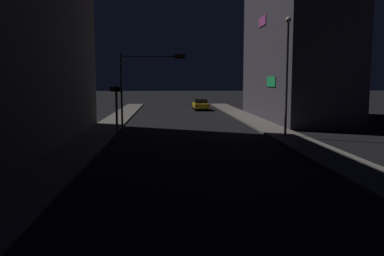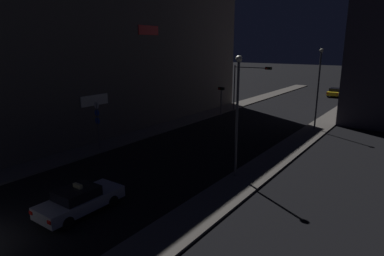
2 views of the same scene
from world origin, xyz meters
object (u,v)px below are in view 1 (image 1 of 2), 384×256
(far_car, at_px, (201,105))
(traffic_light_left_kerb, at_px, (116,100))
(street_lamp_far_block, at_px, (287,66))
(traffic_light_overhead, at_px, (145,75))

(far_car, relative_size, traffic_light_left_kerb, 1.27)
(far_car, bearing_deg, street_lamp_far_block, -81.73)
(traffic_light_overhead, relative_size, traffic_light_left_kerb, 1.69)
(traffic_light_overhead, distance_m, traffic_light_left_kerb, 4.17)
(traffic_light_left_kerb, xyz_separation_m, street_lamp_far_block, (11.58, -1.02, 2.28))
(traffic_light_left_kerb, bearing_deg, traffic_light_overhead, 61.16)
(traffic_light_overhead, bearing_deg, street_lamp_far_block, -23.96)
(street_lamp_far_block, bearing_deg, traffic_light_left_kerb, 174.95)
(far_car, relative_size, street_lamp_far_block, 0.56)
(traffic_light_left_kerb, bearing_deg, far_car, 72.22)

